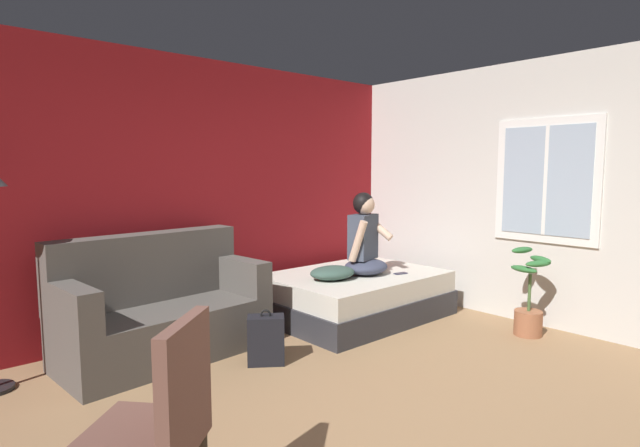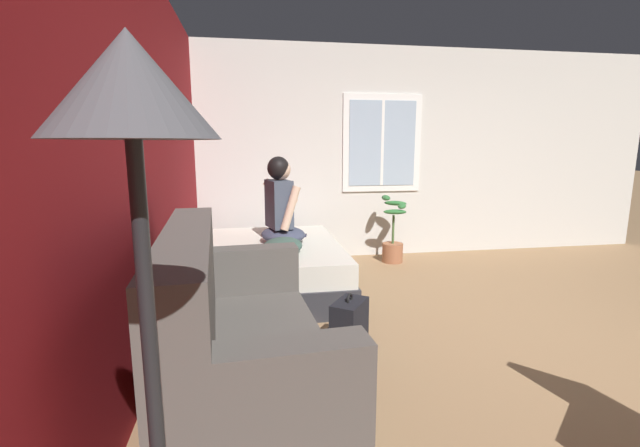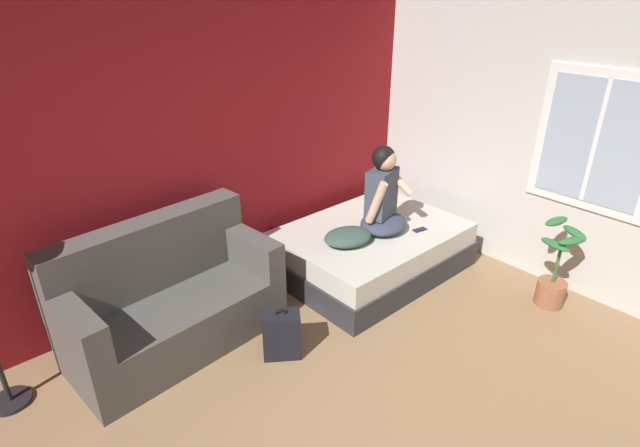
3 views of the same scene
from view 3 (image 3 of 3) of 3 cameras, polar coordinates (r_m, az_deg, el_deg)
wall_back_accent at (r=4.51m, az=-18.46°, el=6.67°), size 10.89×0.16×2.70m
bed at (r=5.20m, az=5.82°, el=-2.95°), size 1.85×1.36×0.48m
couch at (r=4.31m, az=-16.77°, el=-8.37°), size 1.75×0.94×1.04m
person_seated at (r=4.91m, az=7.23°, el=2.97°), size 0.61×0.56×0.88m
backpack at (r=4.11m, az=-4.40°, el=-12.53°), size 0.35×0.34×0.46m
throw_pillow at (r=4.75m, az=3.21°, el=-1.53°), size 0.55×0.46×0.14m
cell_phone at (r=5.12m, az=11.35°, el=-0.71°), size 0.15×0.09×0.01m
potted_plant at (r=5.08m, az=25.21°, el=-5.48°), size 0.39×0.37×0.85m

